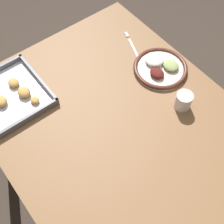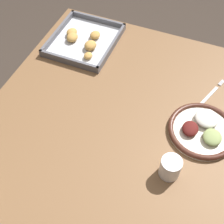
{
  "view_description": "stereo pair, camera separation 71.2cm",
  "coord_description": "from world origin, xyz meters",
  "px_view_note": "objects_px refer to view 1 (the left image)",
  "views": [
    {
      "loc": [
        -0.51,
        0.42,
        1.83
      ],
      "look_at": [
        0.03,
        0.0,
        0.76
      ],
      "focal_mm": 50.0,
      "sensor_mm": 36.0,
      "label": 1
    },
    {
      "loc": [
        -0.62,
        -0.27,
        1.68
      ],
      "look_at": [
        0.03,
        0.0,
        0.76
      ],
      "focal_mm": 50.0,
      "sensor_mm": 36.0,
      "label": 2
    }
  ],
  "objects_px": {
    "baking_tray": "(11,95)",
    "dinner_plate": "(160,68)",
    "fork": "(134,49)",
    "drinking_cup": "(183,101)"
  },
  "relations": [
    {
      "from": "baking_tray",
      "to": "dinner_plate",
      "type": "bearing_deg",
      "value": -114.81
    },
    {
      "from": "dinner_plate",
      "to": "fork",
      "type": "height_order",
      "value": "dinner_plate"
    },
    {
      "from": "dinner_plate",
      "to": "baking_tray",
      "type": "height_order",
      "value": "dinner_plate"
    },
    {
      "from": "fork",
      "to": "drinking_cup",
      "type": "height_order",
      "value": "drinking_cup"
    },
    {
      "from": "dinner_plate",
      "to": "drinking_cup",
      "type": "distance_m",
      "value": 0.22
    },
    {
      "from": "fork",
      "to": "baking_tray",
      "type": "bearing_deg",
      "value": 99.34
    },
    {
      "from": "fork",
      "to": "drinking_cup",
      "type": "distance_m",
      "value": 0.38
    },
    {
      "from": "fork",
      "to": "dinner_plate",
      "type": "bearing_deg",
      "value": -155.79
    },
    {
      "from": "dinner_plate",
      "to": "fork",
      "type": "bearing_deg",
      "value": 4.33
    },
    {
      "from": "baking_tray",
      "to": "drinking_cup",
      "type": "height_order",
      "value": "drinking_cup"
    }
  ]
}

